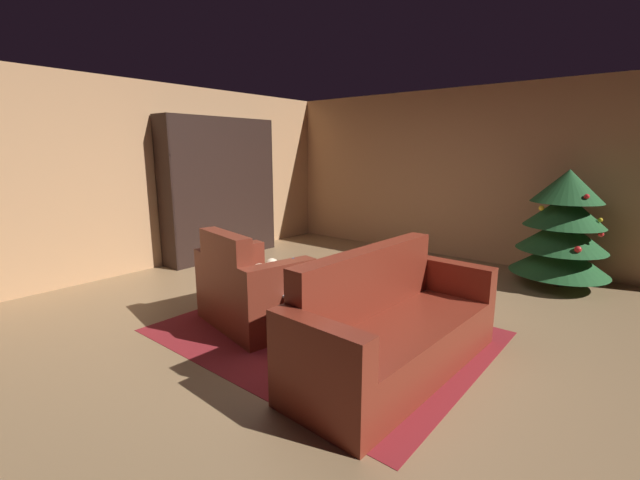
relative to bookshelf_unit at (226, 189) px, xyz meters
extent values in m
plane|color=#91714C|center=(2.84, -1.04, -1.05)|extent=(7.74, 7.74, 0.00)
cube|color=tan|center=(2.84, 2.21, 0.22)|extent=(6.27, 0.06, 2.54)
cube|color=tan|center=(-0.26, -1.04, 0.22)|extent=(0.06, 6.57, 2.54)
cube|color=maroon|center=(3.00, -1.30, -1.04)|extent=(2.76, 2.20, 0.01)
cube|color=black|center=(0.16, -0.10, 0.01)|extent=(0.03, 1.88, 2.11)
cube|color=black|center=(-0.02, 0.83, 0.01)|extent=(0.38, 0.02, 2.11)
cube|color=black|center=(-0.02, -1.02, 0.01)|extent=(0.38, 0.03, 2.11)
cube|color=black|center=(-0.02, -0.10, -1.04)|extent=(0.36, 1.83, 0.03)
cube|color=black|center=(-0.02, -0.10, -0.62)|extent=(0.36, 1.83, 0.03)
cube|color=black|center=(-0.02, -0.10, -0.20)|extent=(0.36, 1.83, 0.02)
cube|color=black|center=(-0.02, -0.10, 0.22)|extent=(0.36, 1.83, 0.02)
cube|color=black|center=(-0.02, -0.10, 0.64)|extent=(0.36, 1.83, 0.02)
cube|color=black|center=(-0.02, -0.10, 1.05)|extent=(0.36, 1.83, 0.03)
cube|color=black|center=(-0.17, -0.10, -0.27)|extent=(0.05, 1.07, 0.67)
cube|color=black|center=(-0.14, -0.10, -0.27)|extent=(0.03, 1.10, 0.70)
cube|color=teal|center=(-0.11, 0.79, -0.85)|extent=(0.19, 0.03, 0.34)
cube|color=#257C38|center=(-0.10, 0.75, -0.90)|extent=(0.21, 0.03, 0.24)
cube|color=orange|center=(-0.06, 0.71, -0.89)|extent=(0.28, 0.04, 0.26)
cube|color=gold|center=(-0.09, 0.66, -0.89)|extent=(0.23, 0.03, 0.26)
cube|color=yellow|center=(-0.07, 0.63, -0.84)|extent=(0.27, 0.03, 0.36)
cube|color=navy|center=(-0.06, 0.79, 0.35)|extent=(0.28, 0.03, 0.24)
cube|color=orange|center=(-0.12, 0.75, 0.36)|extent=(0.17, 0.03, 0.25)
cube|color=gold|center=(-0.06, 0.71, 0.36)|extent=(0.28, 0.04, 0.25)
cube|color=orange|center=(-0.11, 0.66, 0.34)|extent=(0.18, 0.05, 0.22)
cube|color=#B39796|center=(-0.09, 0.61, 0.36)|extent=(0.22, 0.03, 0.27)
cube|color=#155687|center=(-0.09, 0.76, 0.79)|extent=(0.23, 0.05, 0.28)
cube|color=#367933|center=(-0.07, 0.71, 0.79)|extent=(0.27, 0.04, 0.29)
cube|color=#2E7531|center=(-0.08, 0.66, 0.79)|extent=(0.25, 0.03, 0.29)
cube|color=#B3A48E|center=(-0.11, 0.61, 0.83)|extent=(0.18, 0.05, 0.36)
cube|color=navy|center=(-0.06, 0.55, 0.79)|extent=(0.28, 0.05, 0.28)
cube|color=#33723D|center=(-0.11, 0.50, 0.78)|extent=(0.19, 0.05, 0.26)
cube|color=#4A3320|center=(-0.11, 0.45, 0.78)|extent=(0.19, 0.03, 0.27)
cube|color=gold|center=(-0.07, 0.41, 0.77)|extent=(0.27, 0.04, 0.24)
cube|color=orange|center=(-0.12, 0.36, 0.78)|extent=(0.17, 0.03, 0.27)
cube|color=maroon|center=(2.36, -1.57, -0.84)|extent=(0.85, 0.83, 0.41)
cube|color=maroon|center=(2.30, -1.84, -0.38)|extent=(0.74, 0.30, 0.51)
cube|color=maroon|center=(2.79, -1.66, -0.70)|extent=(0.30, 0.72, 0.69)
cube|color=maroon|center=(1.92, -1.48, -0.70)|extent=(0.30, 0.72, 0.69)
ellipsoid|color=beige|center=(2.41, -1.51, -0.55)|extent=(0.31, 0.23, 0.18)
sphere|color=beige|center=(2.42, -1.38, -0.49)|extent=(0.13, 0.13, 0.13)
cube|color=maroon|center=(3.85, -1.48, -0.85)|extent=(0.80, 1.66, 0.39)
cube|color=maroon|center=(3.57, -1.46, -0.40)|extent=(0.23, 1.63, 0.52)
cube|color=maroon|center=(3.82, -2.36, -0.71)|extent=(0.74, 0.18, 0.67)
cube|color=maroon|center=(3.89, -0.59, -0.71)|extent=(0.74, 0.18, 0.67)
cylinder|color=black|center=(3.10, -1.37, -0.84)|extent=(0.04, 0.04, 0.41)
cylinder|color=black|center=(2.85, -1.23, -0.84)|extent=(0.04, 0.04, 0.41)
cylinder|color=black|center=(2.82, -1.53, -0.84)|extent=(0.04, 0.04, 0.41)
cylinder|color=silver|center=(2.93, -1.38, -0.63)|extent=(0.64, 0.64, 0.02)
cube|color=#43754C|center=(2.90, -1.39, -0.60)|extent=(0.22, 0.13, 0.03)
cube|color=gray|center=(2.89, -1.39, -0.58)|extent=(0.20, 0.17, 0.03)
cube|color=#C23E24|center=(2.91, -1.38, -0.55)|extent=(0.18, 0.13, 0.03)
cube|color=gray|center=(2.90, -1.38, -0.52)|extent=(0.19, 0.12, 0.02)
cube|color=#B52B23|center=(2.90, -1.38, -0.50)|extent=(0.16, 0.14, 0.02)
cylinder|color=navy|center=(2.76, -1.45, -0.52)|extent=(0.07, 0.07, 0.20)
cylinder|color=navy|center=(2.76, -1.45, -0.39)|extent=(0.03, 0.03, 0.07)
cylinder|color=brown|center=(4.36, 1.57, -0.96)|extent=(0.08, 0.08, 0.17)
cone|color=#205227|center=(4.36, 1.57, -0.68)|extent=(1.11, 1.11, 0.38)
cone|color=#205227|center=(4.36, 1.57, -0.40)|extent=(1.01, 1.01, 0.38)
cone|color=#205227|center=(4.36, 1.57, -0.11)|extent=(0.90, 0.90, 0.38)
cone|color=#205227|center=(4.36, 1.57, 0.18)|extent=(0.79, 0.79, 0.38)
sphere|color=red|center=(4.59, 1.35, 0.09)|extent=(0.06, 0.06, 0.06)
sphere|color=red|center=(4.59, 1.23, -0.49)|extent=(0.08, 0.08, 0.08)
sphere|color=red|center=(4.76, 1.46, -0.33)|extent=(0.06, 0.06, 0.06)
sphere|color=blue|center=(4.29, 1.97, -0.44)|extent=(0.08, 0.08, 0.08)
sphere|color=yellow|center=(4.73, 1.55, -0.18)|extent=(0.05, 0.05, 0.05)
sphere|color=yellow|center=(4.17, 1.26, -0.07)|extent=(0.06, 0.06, 0.06)
camera|label=1|loc=(5.27, -4.12, 0.59)|focal=23.69mm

